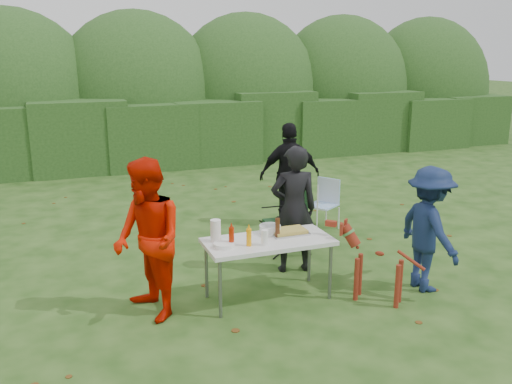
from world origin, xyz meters
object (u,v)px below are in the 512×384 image
object	(u,v)px
person_cook	(294,209)
person_black_puffy	(290,175)
camping_chair	(285,219)
beer_bottle	(277,228)
mustard_bottle	(249,237)
ketchup_bottle	(231,237)
person_red_jacket	(148,240)
dog	(379,265)
lawn_chair	(322,203)
folding_table	(268,244)
child	(429,229)
paper_towel_roll	(216,231)

from	to	relation	value
person_cook	person_black_puffy	distance (m)	1.98
camping_chair	beer_bottle	xyz separation A→B (m)	(-0.69, -1.35, 0.37)
mustard_bottle	ketchup_bottle	bearing A→B (deg)	161.24
person_cook	beer_bottle	xyz separation A→B (m)	(-0.51, -0.66, 0.01)
mustard_bottle	beer_bottle	xyz separation A→B (m)	(0.41, 0.13, 0.02)
mustard_bottle	person_red_jacket	bearing A→B (deg)	171.64
dog	camping_chair	distance (m)	1.93
person_black_puffy	lawn_chair	bearing A→B (deg)	158.57
folding_table	ketchup_bottle	bearing A→B (deg)	-173.95
child	dog	bearing A→B (deg)	98.40
lawn_chair	child	bearing A→B (deg)	59.17
person_black_puffy	mustard_bottle	distance (m)	3.11
person_black_puffy	paper_towel_roll	world-z (taller)	person_black_puffy
lawn_chair	camping_chair	bearing A→B (deg)	7.20
child	camping_chair	xyz separation A→B (m)	(-1.11, 1.80, -0.28)
mustard_bottle	beer_bottle	distance (m)	0.43
person_red_jacket	ketchup_bottle	bearing A→B (deg)	69.24
paper_towel_roll	folding_table	bearing A→B (deg)	-14.97
lawn_chair	mustard_bottle	distance (m)	3.21
child	paper_towel_roll	bearing A→B (deg)	77.86
beer_bottle	paper_towel_roll	size ratio (longest dim) A/B	0.92
person_black_puffy	paper_towel_roll	bearing A→B (deg)	58.61
folding_table	beer_bottle	size ratio (longest dim) A/B	6.25
child	camping_chair	bearing A→B (deg)	32.82
person_red_jacket	paper_towel_roll	distance (m)	0.80
folding_table	child	bearing A→B (deg)	-12.68
ketchup_bottle	person_red_jacket	bearing A→B (deg)	173.85
child	paper_towel_roll	world-z (taller)	child
child	camping_chair	size ratio (longest dim) A/B	1.57
folding_table	ketchup_bottle	distance (m)	0.50
person_red_jacket	camping_chair	size ratio (longest dim) A/B	1.81
mustard_bottle	paper_towel_roll	bearing A→B (deg)	138.82
person_cook	person_red_jacket	size ratio (longest dim) A/B	0.96
child	beer_bottle	bearing A→B (deg)	76.92
folding_table	beer_bottle	xyz separation A→B (m)	(0.12, 0.02, 0.17)
child	ketchup_bottle	bearing A→B (deg)	81.97
person_red_jacket	child	size ratio (longest dim) A/B	1.15
mustard_bottle	lawn_chair	bearing A→B (deg)	47.39
child	person_black_puffy	bearing A→B (deg)	11.40
folding_table	camping_chair	world-z (taller)	camping_chair
person_black_puffy	camping_chair	xyz separation A→B (m)	(-0.58, -1.14, -0.38)
person_cook	person_black_puffy	bearing A→B (deg)	-102.36
camping_chair	ketchup_bottle	size ratio (longest dim) A/B	4.49
dog	mustard_bottle	size ratio (longest dim) A/B	4.77
lawn_chair	beer_bottle	xyz separation A→B (m)	(-1.75, -2.21, 0.46)
mustard_bottle	ketchup_bottle	xyz separation A→B (m)	(-0.19, 0.06, 0.01)
person_red_jacket	beer_bottle	xyz separation A→B (m)	(1.51, -0.03, -0.03)
folding_table	dog	size ratio (longest dim) A/B	1.57
dog	person_black_puffy	bearing A→B (deg)	-48.60
ketchup_bottle	dog	bearing A→B (deg)	-16.26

